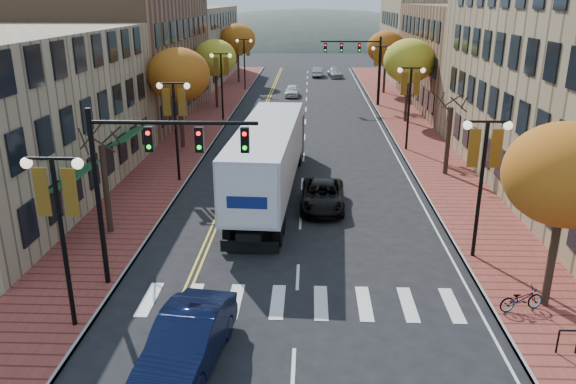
# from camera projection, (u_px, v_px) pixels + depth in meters

# --- Properties ---
(ground) EXTENTS (200.00, 200.00, 0.00)m
(ground) POSITION_uv_depth(u_px,v_px,m) (295.00, 333.00, 18.85)
(ground) COLOR black
(ground) RESTS_ON ground
(sidewalk_left) EXTENTS (4.00, 85.00, 0.15)m
(sidewalk_left) POSITION_uv_depth(u_px,v_px,m) (204.00, 124.00, 49.84)
(sidewalk_left) COLOR brown
(sidewalk_left) RESTS_ON ground
(sidewalk_right) EXTENTS (4.00, 85.00, 0.15)m
(sidewalk_right) POSITION_uv_depth(u_px,v_px,m) (408.00, 125.00, 49.18)
(sidewalk_right) COLOR brown
(sidewalk_right) RESTS_ON ground
(building_left_mid) EXTENTS (12.00, 24.00, 11.00)m
(building_left_mid) POSITION_uv_depth(u_px,v_px,m) (122.00, 57.00, 51.67)
(building_left_mid) COLOR brown
(building_left_mid) RESTS_ON ground
(building_left_far) EXTENTS (12.00, 26.00, 9.50)m
(building_left_far) POSITION_uv_depth(u_px,v_px,m) (182.00, 44.00, 75.51)
(building_left_far) COLOR #9E8966
(building_left_far) RESTS_ON ground
(building_right_mid) EXTENTS (15.00, 24.00, 10.00)m
(building_right_mid) POSITION_uv_depth(u_px,v_px,m) (491.00, 57.00, 56.18)
(building_right_mid) COLOR brown
(building_right_mid) RESTS_ON ground
(building_right_far) EXTENTS (15.00, 20.00, 11.00)m
(building_right_far) POSITION_uv_depth(u_px,v_px,m) (443.00, 38.00, 76.78)
(building_right_far) COLOR #9E8966
(building_right_far) RESTS_ON ground
(tree_left_a) EXTENTS (0.28, 0.28, 4.20)m
(tree_left_a) POSITION_uv_depth(u_px,v_px,m) (106.00, 189.00, 26.00)
(tree_left_a) COLOR #382619
(tree_left_a) RESTS_ON sidewalk_left
(tree_left_b) EXTENTS (4.48, 4.48, 7.21)m
(tree_left_b) POSITION_uv_depth(u_px,v_px,m) (179.00, 75.00, 40.06)
(tree_left_b) COLOR #382619
(tree_left_b) RESTS_ON sidewalk_left
(tree_left_c) EXTENTS (4.16, 4.16, 6.69)m
(tree_left_c) POSITION_uv_depth(u_px,v_px,m) (215.00, 58.00, 55.29)
(tree_left_c) COLOR #382619
(tree_left_c) RESTS_ON sidewalk_left
(tree_left_d) EXTENTS (4.61, 4.61, 7.42)m
(tree_left_d) POSITION_uv_depth(u_px,v_px,m) (238.00, 39.00, 72.10)
(tree_left_d) COLOR #382619
(tree_left_d) RESTS_ON sidewalk_left
(tree_right_a) EXTENTS (4.16, 4.16, 6.69)m
(tree_right_a) POSITION_uv_depth(u_px,v_px,m) (566.00, 175.00, 18.75)
(tree_right_a) COLOR #382619
(tree_right_a) RESTS_ON sidewalk_right
(tree_right_b) EXTENTS (0.28, 0.28, 4.20)m
(tree_right_b) POSITION_uv_depth(u_px,v_px,m) (448.00, 141.00, 34.78)
(tree_right_b) COLOR #382619
(tree_right_b) RESTS_ON sidewalk_right
(tree_right_c) EXTENTS (4.48, 4.48, 7.21)m
(tree_right_c) POSITION_uv_depth(u_px,v_px,m) (409.00, 61.00, 48.83)
(tree_right_c) COLOR #382619
(tree_right_c) RESTS_ON sidewalk_right
(tree_right_d) EXTENTS (4.35, 4.35, 7.00)m
(tree_right_d) POSITION_uv_depth(u_px,v_px,m) (386.00, 47.00, 63.99)
(tree_right_d) COLOR #382619
(tree_right_d) RESTS_ON sidewalk_right
(lamp_left_a) EXTENTS (1.96, 0.36, 6.05)m
(lamp_left_a) POSITION_uv_depth(u_px,v_px,m) (59.00, 211.00, 17.72)
(lamp_left_a) COLOR black
(lamp_left_a) RESTS_ON ground
(lamp_left_b) EXTENTS (1.96, 0.36, 6.05)m
(lamp_left_b) POSITION_uv_depth(u_px,v_px,m) (175.00, 113.00, 32.83)
(lamp_left_b) COLOR black
(lamp_left_b) RESTS_ON ground
(lamp_left_c) EXTENTS (1.96, 0.36, 6.05)m
(lamp_left_c) POSITION_uv_depth(u_px,v_px,m) (221.00, 73.00, 49.82)
(lamp_left_c) COLOR black
(lamp_left_c) RESTS_ON ground
(lamp_left_d) EXTENTS (1.96, 0.36, 6.05)m
(lamp_left_d) POSITION_uv_depth(u_px,v_px,m) (244.00, 54.00, 66.81)
(lamp_left_d) COLOR black
(lamp_left_d) RESTS_ON ground
(lamp_right_a) EXTENTS (1.96, 0.36, 6.05)m
(lamp_right_a) POSITION_uv_depth(u_px,v_px,m) (483.00, 163.00, 22.83)
(lamp_right_a) COLOR black
(lamp_right_a) RESTS_ON ground
(lamp_right_b) EXTENTS (1.96, 0.36, 6.05)m
(lamp_right_b) POSITION_uv_depth(u_px,v_px,m) (410.00, 92.00, 39.82)
(lamp_right_b) COLOR black
(lamp_right_b) RESTS_ON ground
(lamp_right_c) EXTENTS (1.96, 0.36, 6.05)m
(lamp_right_c) POSITION_uv_depth(u_px,v_px,m) (380.00, 64.00, 56.82)
(lamp_right_c) COLOR black
(lamp_right_c) RESTS_ON ground
(traffic_mast_near) EXTENTS (6.10, 0.35, 7.00)m
(traffic_mast_near) POSITION_uv_depth(u_px,v_px,m) (147.00, 165.00, 20.27)
(traffic_mast_near) COLOR black
(traffic_mast_near) RESTS_ON ground
(traffic_mast_far) EXTENTS (6.10, 0.34, 7.00)m
(traffic_mast_far) POSITION_uv_depth(u_px,v_px,m) (361.00, 58.00, 56.68)
(traffic_mast_far) COLOR black
(traffic_mast_far) RESTS_ON ground
(semi_truck) EXTENTS (3.59, 17.30, 4.30)m
(semi_truck) POSITION_uv_depth(u_px,v_px,m) (271.00, 152.00, 31.33)
(semi_truck) COLOR black
(semi_truck) RESTS_ON ground
(navy_sedan) EXTENTS (2.44, 5.34, 1.70)m
(navy_sedan) POSITION_uv_depth(u_px,v_px,m) (187.00, 341.00, 16.95)
(navy_sedan) COLOR black
(navy_sedan) RESTS_ON ground
(black_suv) EXTENTS (2.42, 5.01, 1.38)m
(black_suv) POSITION_uv_depth(u_px,v_px,m) (323.00, 196.00, 29.86)
(black_suv) COLOR black
(black_suv) RESTS_ON ground
(car_far_white) EXTENTS (1.64, 3.85, 1.30)m
(car_far_white) POSITION_uv_depth(u_px,v_px,m) (292.00, 91.00, 63.78)
(car_far_white) COLOR white
(car_far_white) RESTS_ON ground
(car_far_silver) EXTENTS (2.28, 4.67, 1.31)m
(car_far_silver) POSITION_uv_depth(u_px,v_px,m) (335.00, 73.00, 79.09)
(car_far_silver) COLOR #A1A1A9
(car_far_silver) RESTS_ON ground
(car_far_oncoming) EXTENTS (1.71, 4.06, 1.30)m
(car_far_oncoming) POSITION_uv_depth(u_px,v_px,m) (318.00, 72.00, 79.74)
(car_far_oncoming) COLOR #B6B7BE
(car_far_oncoming) RESTS_ON ground
(bicycle) EXTENTS (1.78, 1.03, 0.89)m
(bicycle) POSITION_uv_depth(u_px,v_px,m) (521.00, 299.00, 19.81)
(bicycle) COLOR gray
(bicycle) RESTS_ON sidewalk_right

